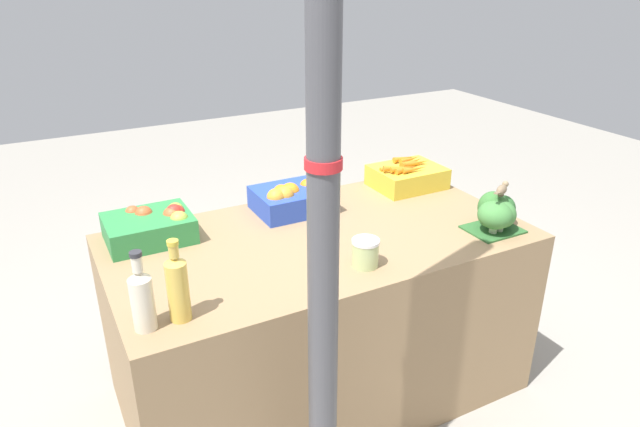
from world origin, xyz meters
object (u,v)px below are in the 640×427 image
at_px(orange_crate, 293,198).
at_px(juice_bottle_golden, 178,286).
at_px(apple_crate, 153,225).
at_px(broccoli_pile, 497,212).
at_px(carrot_crate, 407,176).
at_px(juice_bottle_cloudy, 142,298).
at_px(pickle_jar, 365,253).
at_px(support_pole, 323,192).
at_px(sparrow_bird, 502,189).

bearing_deg(orange_crate, juice_bottle_golden, -138.37).
xyz_separation_m(apple_crate, juice_bottle_golden, (-0.06, -0.61, 0.06)).
relative_size(apple_crate, broccoli_pile, 1.45).
bearing_deg(apple_crate, carrot_crate, -0.07).
relative_size(orange_crate, juice_bottle_cloudy, 1.27).
bearing_deg(carrot_crate, juice_bottle_golden, -155.08).
distance_m(juice_bottle_golden, pickle_jar, 0.70).
height_order(support_pole, juice_bottle_golden, support_pole).
relative_size(orange_crate, sparrow_bird, 2.67).
distance_m(carrot_crate, broccoli_pile, 0.58).
distance_m(support_pole, apple_crate, 1.07).
bearing_deg(carrot_crate, support_pole, -136.17).
relative_size(apple_crate, orange_crate, 1.00).
distance_m(apple_crate, juice_bottle_cloudy, 0.64).
bearing_deg(juice_bottle_golden, pickle_jar, 1.52).
xyz_separation_m(support_pole, broccoli_pile, (1.01, 0.36, -0.41)).
bearing_deg(pickle_jar, carrot_crate, 43.82).
relative_size(support_pole, orange_crate, 7.57).
bearing_deg(sparrow_bird, carrot_crate, 65.30).
distance_m(orange_crate, juice_bottle_golden, 0.91).
xyz_separation_m(carrot_crate, broccoli_pile, (0.03, -0.58, 0.02)).
distance_m(carrot_crate, sparrow_bird, 0.61).
height_order(carrot_crate, pickle_jar, carrot_crate).
height_order(support_pole, orange_crate, support_pole).
distance_m(support_pole, juice_bottle_cloudy, 0.67).
bearing_deg(broccoli_pile, juice_bottle_cloudy, -178.87).
relative_size(carrot_crate, broccoli_pile, 1.45).
bearing_deg(juice_bottle_cloudy, pickle_jar, 1.31).
bearing_deg(support_pole, juice_bottle_cloudy, 142.95).
bearing_deg(juice_bottle_cloudy, apple_crate, 74.73).
height_order(juice_bottle_golden, sparrow_bird, juice_bottle_golden).
bearing_deg(juice_bottle_golden, carrot_crate, 24.92).
distance_m(orange_crate, carrot_crate, 0.63).
bearing_deg(juice_bottle_golden, broccoli_pile, 1.22).
xyz_separation_m(juice_bottle_cloudy, juice_bottle_golden, (0.11, 0.00, 0.01)).
relative_size(support_pole, apple_crate, 7.57).
xyz_separation_m(apple_crate, carrot_crate, (1.25, -0.00, -0.00)).
bearing_deg(pickle_jar, support_pole, -136.15).
distance_m(apple_crate, pickle_jar, 0.87).
xyz_separation_m(apple_crate, pickle_jar, (0.64, -0.59, -0.01)).
bearing_deg(support_pole, orange_crate, 69.62).
xyz_separation_m(support_pole, carrot_crate, (0.98, 0.94, -0.43)).
height_order(support_pole, sparrow_bird, support_pole).
bearing_deg(pickle_jar, juice_bottle_cloudy, -178.69).
relative_size(broccoli_pile, sparrow_bird, 1.84).
relative_size(apple_crate, juice_bottle_cloudy, 1.27).
relative_size(carrot_crate, sparrow_bird, 2.67).
bearing_deg(support_pole, juice_bottle_golden, 134.87).
relative_size(broccoli_pile, juice_bottle_cloudy, 0.87).
xyz_separation_m(broccoli_pile, juice_bottle_golden, (-1.34, -0.03, 0.04)).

